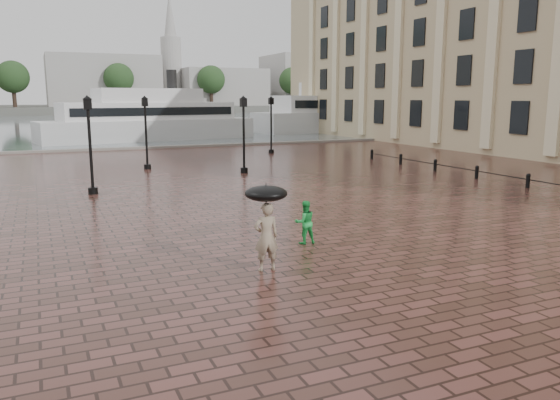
# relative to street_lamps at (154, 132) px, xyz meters

# --- Properties ---
(ground) EXTENTS (300.00, 300.00, 0.00)m
(ground) POSITION_rel_street_lamps_xyz_m (1.60, -17.60, -2.33)
(ground) COLOR #371F19
(ground) RESTS_ON ground
(harbour_water) EXTENTS (240.00, 240.00, 0.00)m
(harbour_water) POSITION_rel_street_lamps_xyz_m (1.60, 74.40, -2.33)
(harbour_water) COLOR #4E585F
(harbour_water) RESTS_ON ground
(quay_edge) EXTENTS (80.00, 0.60, 0.30)m
(quay_edge) POSITION_rel_street_lamps_xyz_m (1.60, 14.40, -2.33)
(quay_edge) COLOR slate
(quay_edge) RESTS_ON ground
(far_shore) EXTENTS (300.00, 60.00, 2.00)m
(far_shore) POSITION_rel_street_lamps_xyz_m (1.60, 142.40, -1.33)
(far_shore) COLOR #4C4C47
(far_shore) RESTS_ON ground
(distant_skyline) EXTENTS (102.50, 22.00, 33.00)m
(distant_skyline) POSITION_rel_street_lamps_xyz_m (49.74, 132.40, 7.13)
(distant_skyline) COLOR #9A9692
(distant_skyline) RESTS_ON ground
(far_trees) EXTENTS (188.00, 8.00, 13.50)m
(far_trees) POSITION_rel_street_lamps_xyz_m (1.60, 120.40, 7.09)
(far_trees) COLOR #2D2119
(far_trees) RESTS_ON ground
(bollard_row) EXTENTS (0.22, 21.22, 0.73)m
(bollard_row) POSITION_rel_street_lamps_xyz_m (15.60, -11.10, -1.93)
(bollard_row) COLOR black
(bollard_row) RESTS_ON ground
(street_lamps) EXTENTS (21.44, 14.44, 4.40)m
(street_lamps) POSITION_rel_street_lamps_xyz_m (0.00, 0.00, 0.00)
(street_lamps) COLOR black
(street_lamps) RESTS_ON ground
(adult_pedestrian) EXTENTS (0.69, 0.48, 1.80)m
(adult_pedestrian) POSITION_rel_street_lamps_xyz_m (-1.37, -21.52, -1.42)
(adult_pedestrian) COLOR gray
(adult_pedestrian) RESTS_ON ground
(child_pedestrian) EXTENTS (0.69, 0.56, 1.34)m
(child_pedestrian) POSITION_rel_street_lamps_xyz_m (0.73, -19.53, -1.65)
(child_pedestrian) COLOR green
(child_pedestrian) RESTS_ON ground
(ferry_near) EXTENTS (22.91, 8.91, 7.33)m
(ferry_near) POSITION_rel_street_lamps_xyz_m (4.29, 24.44, -0.12)
(ferry_near) COLOR silver
(ferry_near) RESTS_ON ground
(ferry_far) EXTENTS (27.03, 8.95, 8.70)m
(ferry_far) POSITION_rel_street_lamps_xyz_m (32.13, 30.39, 0.29)
(ferry_far) COLOR silver
(ferry_far) RESTS_ON ground
(umbrella) EXTENTS (1.10, 1.10, 1.17)m
(umbrella) POSITION_rel_street_lamps_xyz_m (-1.37, -21.52, -0.29)
(umbrella) COLOR black
(umbrella) RESTS_ON ground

